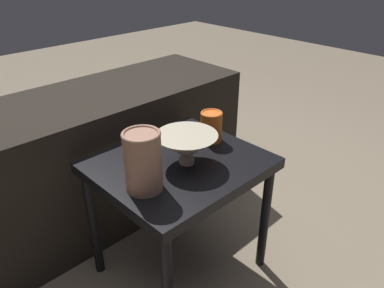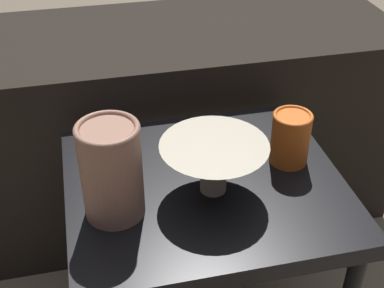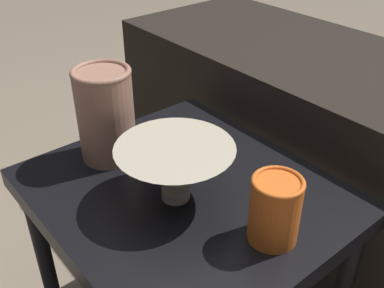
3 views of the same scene
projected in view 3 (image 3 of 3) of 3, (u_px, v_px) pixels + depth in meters
table at (185, 213)px, 0.91m from camera, size 0.58×0.51×0.52m
couch_backdrop at (337, 169)px, 1.28m from camera, size 1.41×0.50×0.63m
bowl at (175, 169)px, 0.81m from camera, size 0.22×0.22×0.11m
vase_textured_left at (106, 113)px, 0.92m from camera, size 0.12×0.12×0.20m
vase_colorful_right at (275, 209)px, 0.73m from camera, size 0.09×0.09×0.12m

